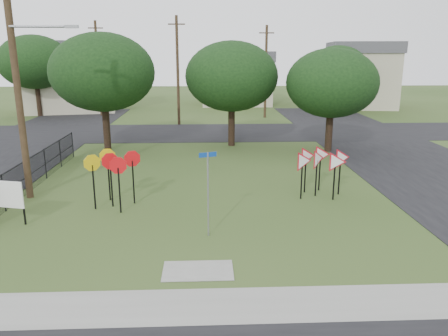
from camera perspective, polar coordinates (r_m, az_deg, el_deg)
The scene contains 22 objects.
ground at distance 14.92m, azimuth -3.29°, elevation -8.95°, with size 140.00×140.00×0.00m, color #2D461A.
sidewalk at distance 11.20m, azimuth -3.55°, elevation -17.58°, with size 30.00×1.60×0.02m, color gray.
street_right at distance 27.09m, azimuth 23.28°, elevation 0.78°, with size 8.00×50.00×0.02m, color black.
street_far at distance 34.19m, azimuth -2.89°, elevation 4.66°, with size 60.00×8.00×0.02m, color black.
curb_pad at distance 12.76m, azimuth -3.42°, elevation -13.25°, with size 2.00×1.20×0.02m, color gray.
street_name_sign at distance 14.42m, azimuth -2.10°, elevation -2.72°, with size 0.57×0.21×2.90m.
stop_sign_cluster at distance 17.80m, azimuth -14.38°, elevation 0.24°, with size 2.08×1.63×2.23m.
yield_sign_cluster at distance 19.09m, azimuth 12.46°, elevation 0.98°, with size 2.64×1.51×2.11m.
info_board at distance 17.34m, azimuth -26.53°, elevation -3.30°, with size 1.28×0.36×1.64m.
utility_pole_main at distance 19.65m, azimuth -25.39°, elevation 11.09°, with size 3.55×0.33×10.00m.
far_pole_a at distance 37.75m, azimuth -6.07°, elevation 12.57°, with size 1.40×0.24×9.00m.
far_pole_b at distance 42.09m, azimuth 5.48°, elevation 12.46°, with size 1.40×0.24×8.50m.
far_pole_c at distance 44.87m, azimuth -16.10°, elevation 12.42°, with size 1.40×0.24×9.00m.
fence_run at distance 22.03m, azimuth -23.30°, elevation -0.15°, with size 0.05×11.55×1.50m.
house_left at distance 49.80m, azimuth -19.52°, elevation 11.24°, with size 10.58×8.88×7.20m.
house_mid at distance 53.87m, azimuth 1.52°, elevation 11.73°, with size 8.40×8.40×6.20m.
house_right at distance 52.79m, azimuth 17.51°, elevation 11.56°, with size 8.30×8.30×7.20m.
tree_near_left at distance 28.38m, azimuth -15.57°, elevation 11.94°, with size 6.40×6.40×7.27m.
tree_near_mid at distance 28.75m, azimuth 1.01°, elevation 11.86°, with size 6.00×6.00×6.80m.
tree_near_right at distance 27.82m, azimuth 13.92°, elevation 10.69°, with size 5.60×5.60×6.33m.
tree_far_left at distance 46.59m, azimuth -23.51°, elevation 12.57°, with size 6.80×6.80×7.73m.
tree_far_right at distance 47.71m, azimuth 14.60°, elevation 12.56°, with size 6.00×6.00×6.80m.
Camera 1 is at (0.25, -13.66, 6.00)m, focal length 35.00 mm.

